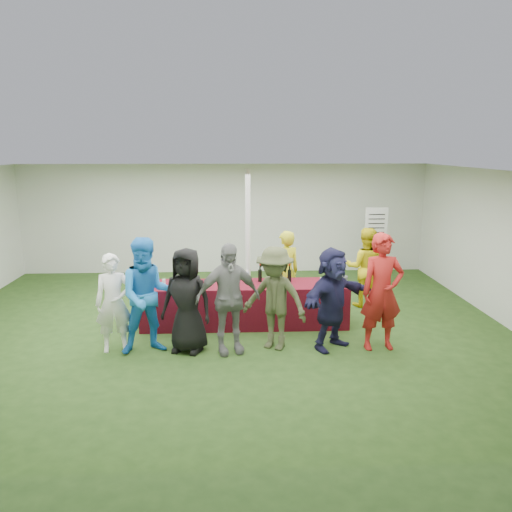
{
  "coord_description": "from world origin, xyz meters",
  "views": [
    {
      "loc": [
        0.22,
        -8.33,
        3.1
      ],
      "look_at": [
        0.61,
        0.11,
        1.25
      ],
      "focal_mm": 35.0,
      "sensor_mm": 36.0,
      "label": 1
    }
  ],
  "objects_px": {
    "wine_list_sign": "(376,229)",
    "customer_0": "(114,303)",
    "customer_3": "(228,299)",
    "customer_6": "(382,292)",
    "dump_bucket": "(341,281)",
    "customer_2": "(187,300)",
    "staff_back": "(365,267)",
    "customer_5": "(332,299)",
    "staff_pourer": "(285,272)",
    "serving_table": "(245,304)",
    "customer_4": "(275,298)",
    "customer_1": "(148,296)"
  },
  "relations": [
    {
      "from": "wine_list_sign",
      "to": "customer_0",
      "type": "bearing_deg",
      "value": -145.87
    },
    {
      "from": "customer_3",
      "to": "customer_6",
      "type": "distance_m",
      "value": 2.37
    },
    {
      "from": "dump_bucket",
      "to": "customer_2",
      "type": "xyz_separation_m",
      "value": [
        -2.56,
        -0.89,
        -0.03
      ]
    },
    {
      "from": "staff_back",
      "to": "customer_3",
      "type": "height_order",
      "value": "customer_3"
    },
    {
      "from": "customer_3",
      "to": "customer_5",
      "type": "bearing_deg",
      "value": -12.65
    },
    {
      "from": "dump_bucket",
      "to": "customer_0",
      "type": "distance_m",
      "value": 3.77
    },
    {
      "from": "customer_2",
      "to": "customer_6",
      "type": "relative_size",
      "value": 0.89
    },
    {
      "from": "staff_back",
      "to": "customer_0",
      "type": "height_order",
      "value": "staff_back"
    },
    {
      "from": "staff_back",
      "to": "customer_6",
      "type": "xyz_separation_m",
      "value": [
        -0.3,
        -2.14,
        0.13
      ]
    },
    {
      "from": "customer_2",
      "to": "customer_3",
      "type": "height_order",
      "value": "customer_3"
    },
    {
      "from": "wine_list_sign",
      "to": "customer_3",
      "type": "bearing_deg",
      "value": -132.59
    },
    {
      "from": "staff_pourer",
      "to": "customer_0",
      "type": "xyz_separation_m",
      "value": [
        -2.81,
        -1.73,
        -0.02
      ]
    },
    {
      "from": "staff_back",
      "to": "serving_table",
      "type": "bearing_deg",
      "value": 33.98
    },
    {
      "from": "wine_list_sign",
      "to": "customer_6",
      "type": "bearing_deg",
      "value": -104.12
    },
    {
      "from": "serving_table",
      "to": "customer_3",
      "type": "bearing_deg",
      "value": -103.05
    },
    {
      "from": "customer_2",
      "to": "customer_6",
      "type": "distance_m",
      "value": 3.0
    },
    {
      "from": "customer_4",
      "to": "wine_list_sign",
      "type": "bearing_deg",
      "value": 82.3
    },
    {
      "from": "staff_pourer",
      "to": "customer_5",
      "type": "bearing_deg",
      "value": 87.85
    },
    {
      "from": "serving_table",
      "to": "customer_5",
      "type": "bearing_deg",
      "value": -39.6
    },
    {
      "from": "staff_pourer",
      "to": "staff_back",
      "type": "distance_m",
      "value": 1.63
    },
    {
      "from": "customer_1",
      "to": "customer_5",
      "type": "relative_size",
      "value": 1.11
    },
    {
      "from": "staff_back",
      "to": "customer_4",
      "type": "height_order",
      "value": "customer_4"
    },
    {
      "from": "staff_pourer",
      "to": "customer_4",
      "type": "distance_m",
      "value": 1.79
    },
    {
      "from": "customer_1",
      "to": "customer_2",
      "type": "bearing_deg",
      "value": -13.92
    },
    {
      "from": "dump_bucket",
      "to": "customer_1",
      "type": "distance_m",
      "value": 3.27
    },
    {
      "from": "customer_0",
      "to": "staff_pourer",
      "type": "bearing_deg",
      "value": 18.14
    },
    {
      "from": "staff_back",
      "to": "customer_3",
      "type": "relative_size",
      "value": 0.92
    },
    {
      "from": "wine_list_sign",
      "to": "customer_3",
      "type": "relative_size",
      "value": 1.05
    },
    {
      "from": "customer_1",
      "to": "customer_3",
      "type": "distance_m",
      "value": 1.22
    },
    {
      "from": "customer_0",
      "to": "customer_4",
      "type": "relative_size",
      "value": 0.94
    },
    {
      "from": "staff_pourer",
      "to": "customer_6",
      "type": "relative_size",
      "value": 0.86
    },
    {
      "from": "customer_2",
      "to": "customer_3",
      "type": "distance_m",
      "value": 0.64
    },
    {
      "from": "serving_table",
      "to": "customer_2",
      "type": "bearing_deg",
      "value": -129.16
    },
    {
      "from": "dump_bucket",
      "to": "customer_0",
      "type": "bearing_deg",
      "value": -167.21
    },
    {
      "from": "wine_list_sign",
      "to": "customer_1",
      "type": "height_order",
      "value": "wine_list_sign"
    },
    {
      "from": "dump_bucket",
      "to": "customer_4",
      "type": "bearing_deg",
      "value": -144.7
    },
    {
      "from": "customer_0",
      "to": "customer_5",
      "type": "xyz_separation_m",
      "value": [
        3.36,
        -0.05,
        0.04
      ]
    },
    {
      "from": "customer_5",
      "to": "customer_3",
      "type": "bearing_deg",
      "value": 143.99
    },
    {
      "from": "dump_bucket",
      "to": "wine_list_sign",
      "type": "relative_size",
      "value": 0.13
    },
    {
      "from": "customer_2",
      "to": "staff_pourer",
      "type": "bearing_deg",
      "value": 64.36
    },
    {
      "from": "customer_1",
      "to": "dump_bucket",
      "type": "bearing_deg",
      "value": 1.1
    },
    {
      "from": "customer_5",
      "to": "customer_1",
      "type": "bearing_deg",
      "value": 140.98
    },
    {
      "from": "serving_table",
      "to": "customer_3",
      "type": "height_order",
      "value": "customer_3"
    },
    {
      "from": "serving_table",
      "to": "customer_1",
      "type": "relative_size",
      "value": 2.01
    },
    {
      "from": "customer_6",
      "to": "serving_table",
      "type": "bearing_deg",
      "value": 146.19
    },
    {
      "from": "customer_5",
      "to": "customer_6",
      "type": "bearing_deg",
      "value": -43.77
    },
    {
      "from": "staff_pourer",
      "to": "customer_3",
      "type": "distance_m",
      "value": 2.16
    },
    {
      "from": "dump_bucket",
      "to": "customer_5",
      "type": "bearing_deg",
      "value": -109.92
    },
    {
      "from": "serving_table",
      "to": "staff_pourer",
      "type": "bearing_deg",
      "value": 40.76
    },
    {
      "from": "customer_0",
      "to": "customer_2",
      "type": "distance_m",
      "value": 1.12
    }
  ]
}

